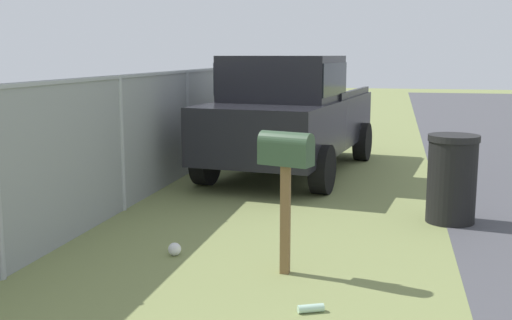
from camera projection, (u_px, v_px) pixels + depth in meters
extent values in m
cube|color=brown|center=(285.00, 220.00, 5.96)|extent=(0.09, 0.09, 1.07)
cube|color=#334C33|center=(286.00, 154.00, 5.85)|extent=(0.34, 0.55, 0.22)
cylinder|color=#334C33|center=(286.00, 142.00, 5.84)|extent=(0.34, 0.55, 0.20)
cube|color=red|center=(288.00, 145.00, 5.95)|extent=(0.02, 0.04, 0.18)
cube|color=black|center=(292.00, 123.00, 11.18)|extent=(5.13, 2.60, 0.90)
cube|color=black|center=(283.00, 78.00, 10.50)|extent=(1.90, 2.01, 0.76)
cube|color=black|center=(283.00, 78.00, 10.50)|extent=(1.85, 2.05, 0.53)
cube|color=black|center=(354.00, 93.00, 11.78)|extent=(2.54, 0.42, 0.12)
cube|color=black|center=(265.00, 91.00, 12.40)|extent=(2.54, 0.42, 0.12)
cylinder|color=black|center=(322.00, 169.00, 9.43)|extent=(0.79, 0.36, 0.76)
cylinder|color=black|center=(205.00, 162.00, 10.11)|extent=(0.79, 0.36, 0.76)
cylinder|color=black|center=(362.00, 142.00, 12.43)|extent=(0.79, 0.36, 0.76)
cylinder|color=black|center=(270.00, 137.00, 13.10)|extent=(0.79, 0.36, 0.76)
cylinder|color=black|center=(452.00, 182.00, 7.80)|extent=(0.61, 0.61, 1.04)
cylinder|color=black|center=(454.00, 138.00, 7.71)|extent=(0.64, 0.64, 0.08)
cylinder|color=#9EA3A8|center=(122.00, 144.00, 8.34)|extent=(0.07, 0.07, 1.85)
cylinder|color=#9EA3A8|center=(187.00, 122.00, 10.94)|extent=(0.07, 0.07, 1.85)
cylinder|color=#9EA3A8|center=(228.00, 109.00, 13.55)|extent=(0.07, 0.07, 1.85)
cylinder|color=#9EA3A8|center=(255.00, 100.00, 16.16)|extent=(0.07, 0.07, 1.85)
cylinder|color=#9EA3A8|center=(275.00, 94.00, 18.77)|extent=(0.07, 0.07, 1.85)
cube|color=#9EA3A8|center=(157.00, 74.00, 9.49)|extent=(18.99, 0.04, 0.04)
cube|color=gray|center=(159.00, 132.00, 9.64)|extent=(18.99, 0.01, 1.85)
cylinder|color=#B2D8BF|center=(311.00, 308.00, 5.12)|extent=(0.16, 0.23, 0.07)
sphere|color=silver|center=(175.00, 249.00, 6.56)|extent=(0.14, 0.14, 0.14)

